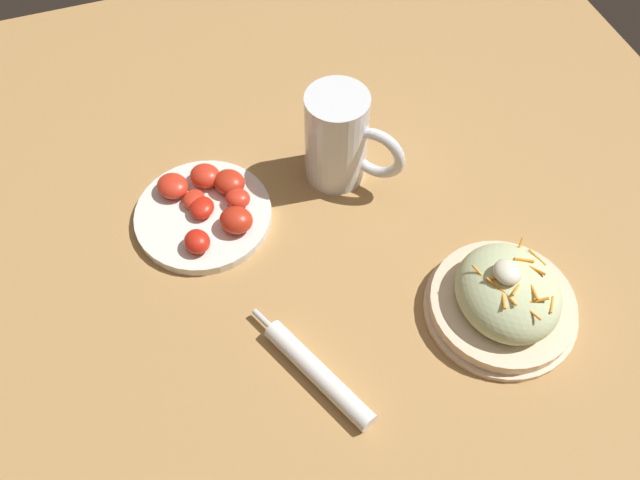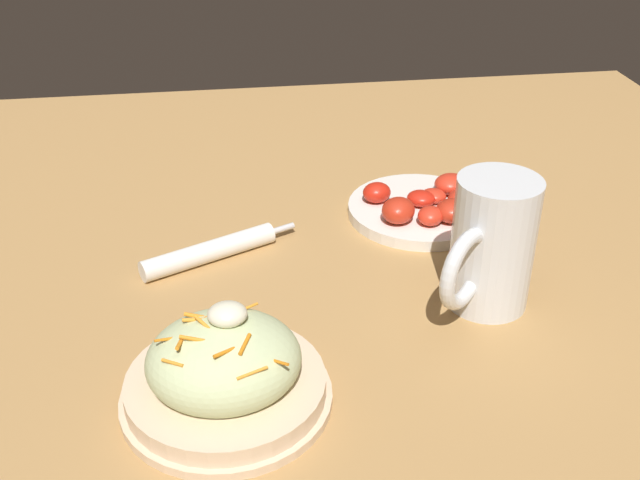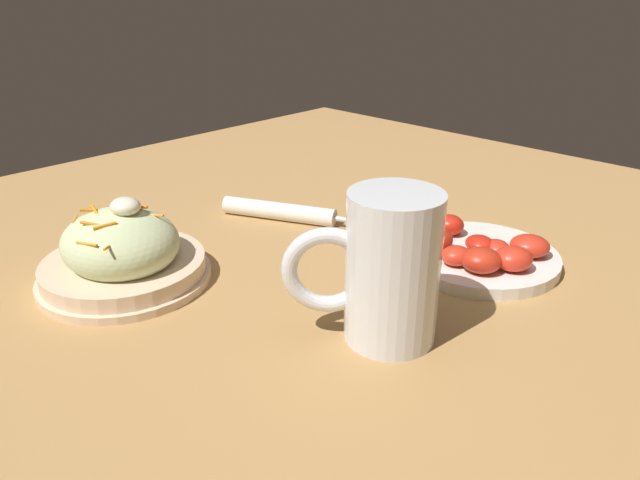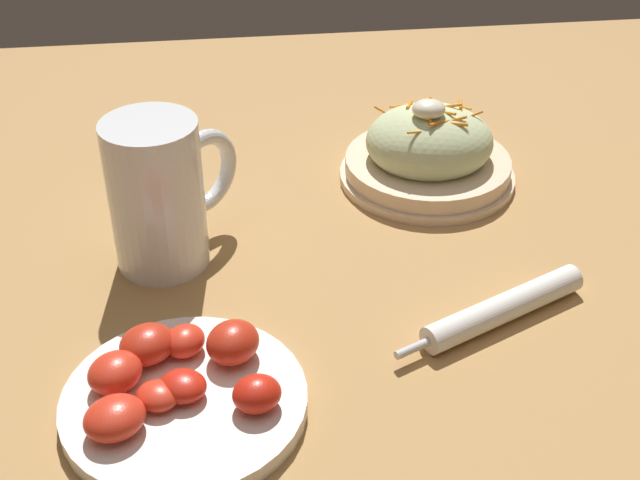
% 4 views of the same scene
% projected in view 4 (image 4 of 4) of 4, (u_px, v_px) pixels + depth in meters
% --- Properties ---
extents(ground_plane, '(1.43, 1.43, 0.00)m').
position_uv_depth(ground_plane, '(310.00, 301.00, 0.85)').
color(ground_plane, '#B2844C').
extents(salad_plate, '(0.21, 0.21, 0.11)m').
position_uv_depth(salad_plate, '(428.00, 153.00, 1.02)').
color(salad_plate, beige).
rests_on(salad_plate, ground_plane).
extents(beer_mug, '(0.13, 0.13, 0.16)m').
position_uv_depth(beer_mug, '(161.00, 202.00, 0.87)').
color(beer_mug, white).
rests_on(beer_mug, ground_plane).
extents(napkin_roll, '(0.21, 0.11, 0.03)m').
position_uv_depth(napkin_roll, '(503.00, 308.00, 0.82)').
color(napkin_roll, white).
rests_on(napkin_roll, ground_plane).
extents(tomato_plate, '(0.21, 0.21, 0.05)m').
position_uv_depth(tomato_plate, '(180.00, 390.00, 0.72)').
color(tomato_plate, white).
rests_on(tomato_plate, ground_plane).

